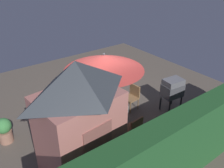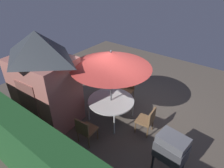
{
  "view_description": "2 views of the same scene",
  "coord_description": "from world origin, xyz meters",
  "px_view_note": "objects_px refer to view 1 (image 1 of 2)",
  "views": [
    {
      "loc": [
        3.98,
        5.9,
        4.82
      ],
      "look_at": [
        -0.02,
        0.55,
        1.29
      ],
      "focal_mm": 37.95,
      "sensor_mm": 36.0,
      "label": 1
    },
    {
      "loc": [
        -2.78,
        4.67,
        4.43
      ],
      "look_at": [
        0.41,
        0.49,
        1.24
      ],
      "focal_mm": 31.19,
      "sensor_mm": 36.0,
      "label": 2
    }
  ],
  "objects_px": {
    "patio_umbrella": "(104,62)",
    "patio_table": "(105,105)",
    "chair_near_shed": "(82,95)",
    "chair_toward_house": "(132,96)",
    "potted_plant_by_grill": "(215,109)",
    "chair_far_side": "(85,132)",
    "garden_shed": "(79,120)",
    "potted_plant_by_shed": "(4,130)",
    "chair_toward_hedge": "(133,128)",
    "bbq_grill": "(173,89)"
  },
  "relations": [
    {
      "from": "garden_shed",
      "to": "chair_near_shed",
      "type": "bearing_deg",
      "value": -120.37
    },
    {
      "from": "patio_umbrella",
      "to": "potted_plant_by_shed",
      "type": "xyz_separation_m",
      "value": [
        2.89,
        -0.99,
        -1.73
      ]
    },
    {
      "from": "chair_near_shed",
      "to": "chair_toward_house",
      "type": "xyz_separation_m",
      "value": [
        -1.43,
        1.08,
        0.0
      ]
    },
    {
      "from": "potted_plant_by_shed",
      "to": "chair_toward_house",
      "type": "bearing_deg",
      "value": 168.18
    },
    {
      "from": "chair_near_shed",
      "to": "chair_toward_house",
      "type": "height_order",
      "value": "same"
    },
    {
      "from": "patio_table",
      "to": "potted_plant_by_grill",
      "type": "relative_size",
      "value": 2.2
    },
    {
      "from": "garden_shed",
      "to": "chair_toward_house",
      "type": "xyz_separation_m",
      "value": [
        -2.86,
        -1.36,
        -1.01
      ]
    },
    {
      "from": "chair_near_shed",
      "to": "patio_table",
      "type": "bearing_deg",
      "value": 97.12
    },
    {
      "from": "chair_near_shed",
      "to": "potted_plant_by_shed",
      "type": "height_order",
      "value": "chair_near_shed"
    },
    {
      "from": "patio_table",
      "to": "potted_plant_by_shed",
      "type": "xyz_separation_m",
      "value": [
        2.89,
        -0.99,
        -0.26
      ]
    },
    {
      "from": "chair_toward_house",
      "to": "potted_plant_by_shed",
      "type": "bearing_deg",
      "value": -11.82
    },
    {
      "from": "chair_toward_hedge",
      "to": "chair_toward_house",
      "type": "height_order",
      "value": "same"
    },
    {
      "from": "chair_near_shed",
      "to": "chair_toward_house",
      "type": "distance_m",
      "value": 1.8
    },
    {
      "from": "patio_table",
      "to": "patio_umbrella",
      "type": "distance_m",
      "value": 1.47
    },
    {
      "from": "chair_toward_hedge",
      "to": "garden_shed",
      "type": "bearing_deg",
      "value": -1.99
    },
    {
      "from": "chair_near_shed",
      "to": "chair_toward_hedge",
      "type": "distance_m",
      "value": 2.51
    },
    {
      "from": "chair_near_shed",
      "to": "chair_toward_house",
      "type": "bearing_deg",
      "value": 142.94
    },
    {
      "from": "bbq_grill",
      "to": "potted_plant_by_grill",
      "type": "distance_m",
      "value": 1.55
    },
    {
      "from": "patio_table",
      "to": "patio_umbrella",
      "type": "bearing_deg",
      "value": 63.43
    },
    {
      "from": "patio_table",
      "to": "potted_plant_by_grill",
      "type": "height_order",
      "value": "patio_table"
    },
    {
      "from": "bbq_grill",
      "to": "potted_plant_by_shed",
      "type": "distance_m",
      "value": 5.55
    },
    {
      "from": "patio_umbrella",
      "to": "patio_table",
      "type": "bearing_deg",
      "value": -116.57
    },
    {
      "from": "garden_shed",
      "to": "potted_plant_by_shed",
      "type": "bearing_deg",
      "value": -59.62
    },
    {
      "from": "chair_toward_hedge",
      "to": "potted_plant_by_shed",
      "type": "distance_m",
      "value": 3.76
    },
    {
      "from": "garden_shed",
      "to": "potted_plant_by_shed",
      "type": "relative_size",
      "value": 3.76
    },
    {
      "from": "garden_shed",
      "to": "potted_plant_by_shed",
      "type": "xyz_separation_m",
      "value": [
        1.31,
        -2.24,
        -1.11
      ]
    },
    {
      "from": "chair_near_shed",
      "to": "potted_plant_by_shed",
      "type": "bearing_deg",
      "value": 4.35
    },
    {
      "from": "chair_toward_hedge",
      "to": "potted_plant_by_shed",
      "type": "relative_size",
      "value": 1.13
    },
    {
      "from": "potted_plant_by_grill",
      "to": "chair_toward_house",
      "type": "bearing_deg",
      "value": -49.09
    },
    {
      "from": "bbq_grill",
      "to": "potted_plant_by_shed",
      "type": "relative_size",
      "value": 1.5
    },
    {
      "from": "garden_shed",
      "to": "bbq_grill",
      "type": "height_order",
      "value": "garden_shed"
    },
    {
      "from": "potted_plant_by_shed",
      "to": "potted_plant_by_grill",
      "type": "relative_size",
      "value": 1.18
    },
    {
      "from": "patio_table",
      "to": "potted_plant_by_grill",
      "type": "distance_m",
      "value": 3.74
    },
    {
      "from": "patio_table",
      "to": "chair_far_side",
      "type": "xyz_separation_m",
      "value": [
        1.12,
        0.61,
        -0.17
      ]
    },
    {
      "from": "patio_umbrella",
      "to": "bbq_grill",
      "type": "distance_m",
      "value": 2.8
    },
    {
      "from": "chair_far_side",
      "to": "chair_toward_house",
      "type": "bearing_deg",
      "value": -163.08
    },
    {
      "from": "patio_table",
      "to": "potted_plant_by_grill",
      "type": "bearing_deg",
      "value": 147.19
    },
    {
      "from": "garden_shed",
      "to": "potted_plant_by_grill",
      "type": "height_order",
      "value": "garden_shed"
    },
    {
      "from": "garden_shed",
      "to": "patio_table",
      "type": "xyz_separation_m",
      "value": [
        -1.58,
        -1.25,
        -0.84
      ]
    },
    {
      "from": "bbq_grill",
      "to": "chair_toward_hedge",
      "type": "distance_m",
      "value": 2.34
    },
    {
      "from": "chair_far_side",
      "to": "patio_umbrella",
      "type": "bearing_deg",
      "value": -151.21
    },
    {
      "from": "potted_plant_by_shed",
      "to": "chair_far_side",
      "type": "bearing_deg",
      "value": 137.89
    },
    {
      "from": "garden_shed",
      "to": "chair_toward_hedge",
      "type": "height_order",
      "value": "garden_shed"
    },
    {
      "from": "garden_shed",
      "to": "patio_umbrella",
      "type": "xyz_separation_m",
      "value": [
        -1.58,
        -1.25,
        0.62
      ]
    },
    {
      "from": "chair_near_shed",
      "to": "chair_far_side",
      "type": "relative_size",
      "value": 1.0
    },
    {
      "from": "chair_near_shed",
      "to": "potted_plant_by_grill",
      "type": "xyz_separation_m",
      "value": [
        -3.29,
        3.22,
        -0.15
      ]
    },
    {
      "from": "patio_table",
      "to": "potted_plant_by_grill",
      "type": "xyz_separation_m",
      "value": [
        -3.14,
        2.02,
        -0.32
      ]
    },
    {
      "from": "bbq_grill",
      "to": "garden_shed",
      "type": "bearing_deg",
      "value": 6.84
    },
    {
      "from": "potted_plant_by_shed",
      "to": "patio_umbrella",
      "type": "bearing_deg",
      "value": 161.1
    },
    {
      "from": "chair_toward_house",
      "to": "potted_plant_by_grill",
      "type": "distance_m",
      "value": 2.83
    }
  ]
}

